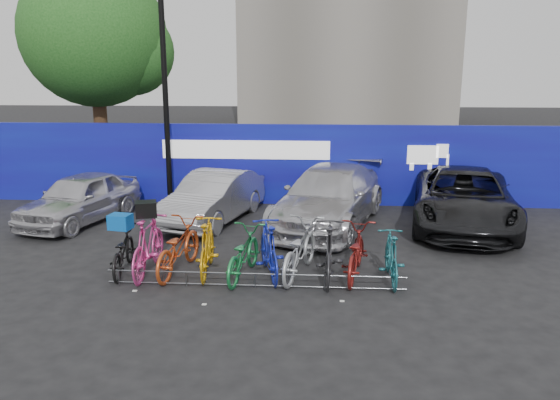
# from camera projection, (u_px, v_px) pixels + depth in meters

# --- Properties ---
(ground) EXTENTS (100.00, 100.00, 0.00)m
(ground) POSITION_uv_depth(u_px,v_px,m) (258.00, 276.00, 10.78)
(ground) COLOR black
(ground) RESTS_ON ground
(hoarding) EXTENTS (22.00, 0.18, 2.40)m
(hoarding) POSITION_uv_depth(u_px,v_px,m) (280.00, 164.00, 16.32)
(hoarding) COLOR #10097C
(hoarding) RESTS_ON ground
(tree) EXTENTS (5.40, 5.20, 7.80)m
(tree) POSITION_uv_depth(u_px,v_px,m) (101.00, 38.00, 19.79)
(tree) COLOR #382314
(tree) RESTS_ON ground
(lamppost) EXTENTS (0.25, 0.50, 6.11)m
(lamppost) POSITION_uv_depth(u_px,v_px,m) (165.00, 95.00, 15.46)
(lamppost) COLOR black
(lamppost) RESTS_ON ground
(bike_rack) EXTENTS (5.60, 0.03, 0.30)m
(bike_rack) POSITION_uv_depth(u_px,v_px,m) (255.00, 280.00, 10.16)
(bike_rack) COLOR #595B60
(bike_rack) RESTS_ON ground
(car_0) EXTENTS (2.52, 4.13, 1.31)m
(car_0) POSITION_uv_depth(u_px,v_px,m) (80.00, 198.00, 14.45)
(car_0) COLOR #BDBCC1
(car_0) RESTS_ON ground
(car_1) EXTENTS (2.43, 4.23, 1.32)m
(car_1) POSITION_uv_depth(u_px,v_px,m) (214.00, 197.00, 14.51)
(car_1) COLOR #A0A0A5
(car_1) RESTS_ON ground
(car_2) EXTENTS (3.54, 5.56, 1.50)m
(car_2) POSITION_uv_depth(u_px,v_px,m) (329.00, 197.00, 14.15)
(car_2) COLOR #BBBAC0
(car_2) RESTS_ON ground
(car_3) EXTENTS (3.42, 5.69, 1.48)m
(car_3) POSITION_uv_depth(u_px,v_px,m) (464.00, 199.00, 14.02)
(car_3) COLOR black
(car_3) RESTS_ON ground
(bike_0) EXTENTS (0.81, 1.78, 0.90)m
(bike_0) POSITION_uv_depth(u_px,v_px,m) (123.00, 251.00, 10.89)
(bike_0) COLOR black
(bike_0) RESTS_ON ground
(bike_1) EXTENTS (0.57, 1.98, 1.19)m
(bike_1) POSITION_uv_depth(u_px,v_px,m) (148.00, 245.00, 10.77)
(bike_1) COLOR #E33991
(bike_1) RESTS_ON ground
(bike_2) EXTENTS (1.01, 2.10, 1.06)m
(bike_2) POSITION_uv_depth(u_px,v_px,m) (178.00, 247.00, 10.85)
(bike_2) COLOR #B9451A
(bike_2) RESTS_ON ground
(bike_3) EXTENTS (0.65, 1.89, 1.12)m
(bike_3) POSITION_uv_depth(u_px,v_px,m) (207.00, 247.00, 10.78)
(bike_3) COLOR #DE9C0C
(bike_3) RESTS_ON ground
(bike_4) EXTENTS (0.96, 1.94, 0.97)m
(bike_4) POSITION_uv_depth(u_px,v_px,m) (243.00, 254.00, 10.61)
(bike_4) COLOR #1B7A3B
(bike_4) RESTS_ON ground
(bike_5) EXTENTS (0.97, 1.93, 1.11)m
(bike_5) POSITION_uv_depth(u_px,v_px,m) (269.00, 249.00, 10.65)
(bike_5) COLOR #1824AB
(bike_5) RESTS_ON ground
(bike_6) EXTENTS (1.22, 2.18, 1.08)m
(bike_6) POSITION_uv_depth(u_px,v_px,m) (299.00, 249.00, 10.70)
(bike_6) COLOR #A2A6AA
(bike_6) RESTS_ON ground
(bike_7) EXTENTS (0.61, 1.92, 1.14)m
(bike_7) POSITION_uv_depth(u_px,v_px,m) (329.00, 251.00, 10.48)
(bike_7) COLOR #2A2A2D
(bike_7) RESTS_ON ground
(bike_8) EXTENTS (1.01, 2.02, 1.01)m
(bike_8) POSITION_uv_depth(u_px,v_px,m) (355.00, 252.00, 10.62)
(bike_8) COLOR maroon
(bike_8) RESTS_ON ground
(bike_9) EXTENTS (0.47, 1.65, 0.99)m
(bike_9) POSITION_uv_depth(u_px,v_px,m) (391.00, 257.00, 10.38)
(bike_9) COLOR #1D646D
(bike_9) RESTS_ON ground
(cargo_crate) EXTENTS (0.47, 0.38, 0.30)m
(cargo_crate) POSITION_uv_depth(u_px,v_px,m) (120.00, 222.00, 10.75)
(cargo_crate) COLOR #0950AB
(cargo_crate) RESTS_ON bike_0
(cargo_topcase) EXTENTS (0.49, 0.46, 0.30)m
(cargo_topcase) POSITION_uv_depth(u_px,v_px,m) (146.00, 209.00, 10.59)
(cargo_topcase) COLOR black
(cargo_topcase) RESTS_ON bike_1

